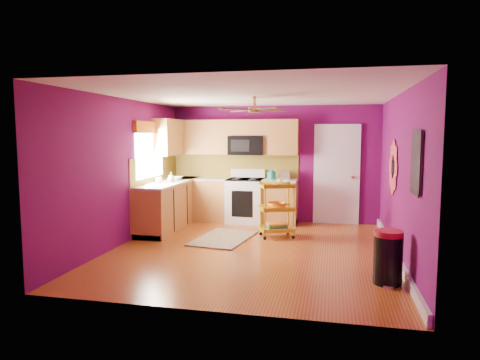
# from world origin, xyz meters

# --- Properties ---
(ground) EXTENTS (5.00, 5.00, 0.00)m
(ground) POSITION_xyz_m (0.00, 0.00, 0.00)
(ground) COLOR brown
(ground) RESTS_ON ground
(room_envelope) EXTENTS (4.54, 5.04, 2.52)m
(room_envelope) POSITION_xyz_m (0.03, 0.00, 1.63)
(room_envelope) COLOR #620B54
(room_envelope) RESTS_ON ground
(lower_cabinets) EXTENTS (2.81, 2.31, 0.94)m
(lower_cabinets) POSITION_xyz_m (-1.35, 1.82, 0.43)
(lower_cabinets) COLOR #9C642A
(lower_cabinets) RESTS_ON ground
(electric_range) EXTENTS (0.76, 0.66, 1.13)m
(electric_range) POSITION_xyz_m (-0.55, 2.17, 0.48)
(electric_range) COLOR white
(electric_range) RESTS_ON ground
(upper_cabinetry) EXTENTS (2.80, 2.30, 1.26)m
(upper_cabinetry) POSITION_xyz_m (-1.24, 2.17, 1.80)
(upper_cabinetry) COLOR #9C642A
(upper_cabinetry) RESTS_ON ground
(left_window) EXTENTS (0.08, 1.35, 1.08)m
(left_window) POSITION_xyz_m (-2.22, 1.05, 1.74)
(left_window) COLOR white
(left_window) RESTS_ON ground
(panel_door) EXTENTS (0.95, 0.11, 2.15)m
(panel_door) POSITION_xyz_m (1.35, 2.47, 1.02)
(panel_door) COLOR white
(panel_door) RESTS_ON ground
(right_wall_art) EXTENTS (0.04, 2.74, 1.04)m
(right_wall_art) POSITION_xyz_m (2.23, -0.34, 1.44)
(right_wall_art) COLOR black
(right_wall_art) RESTS_ON ground
(ceiling_fan) EXTENTS (1.01, 1.01, 0.26)m
(ceiling_fan) POSITION_xyz_m (0.00, 0.20, 2.29)
(ceiling_fan) COLOR #BF8C3F
(ceiling_fan) RESTS_ON ground
(shag_rug) EXTENTS (1.05, 1.51, 0.02)m
(shag_rug) POSITION_xyz_m (-0.64, 0.63, 0.01)
(shag_rug) COLOR black
(shag_rug) RESTS_ON ground
(rolling_cart) EXTENTS (0.71, 0.62, 1.08)m
(rolling_cart) POSITION_xyz_m (0.29, 0.99, 0.55)
(rolling_cart) COLOR yellow
(rolling_cart) RESTS_ON ground
(trash_can) EXTENTS (0.44, 0.45, 0.68)m
(trash_can) POSITION_xyz_m (1.97, -1.20, 0.34)
(trash_can) COLOR black
(trash_can) RESTS_ON ground
(teal_kettle) EXTENTS (0.18, 0.18, 0.21)m
(teal_kettle) POSITION_xyz_m (0.00, 2.24, 1.02)
(teal_kettle) COLOR #138F84
(teal_kettle) RESTS_ON lower_cabinets
(toaster) EXTENTS (0.22, 0.15, 0.18)m
(toaster) POSITION_xyz_m (0.28, 2.29, 1.03)
(toaster) COLOR beige
(toaster) RESTS_ON lower_cabinets
(soap_bottle_a) EXTENTS (0.09, 0.09, 0.19)m
(soap_bottle_a) POSITION_xyz_m (-1.91, 1.34, 1.03)
(soap_bottle_a) COLOR #EA3F72
(soap_bottle_a) RESTS_ON lower_cabinets
(soap_bottle_b) EXTENTS (0.12, 0.12, 0.15)m
(soap_bottle_b) POSITION_xyz_m (-1.89, 1.24, 1.01)
(soap_bottle_b) COLOR white
(soap_bottle_b) RESTS_ON lower_cabinets
(counter_dish) EXTENTS (0.27, 0.27, 0.07)m
(counter_dish) POSITION_xyz_m (-1.94, 1.72, 0.97)
(counter_dish) COLOR white
(counter_dish) RESTS_ON lower_cabinets
(counter_cup) EXTENTS (0.14, 0.14, 0.11)m
(counter_cup) POSITION_xyz_m (-2.06, 1.09, 0.99)
(counter_cup) COLOR white
(counter_cup) RESTS_ON lower_cabinets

